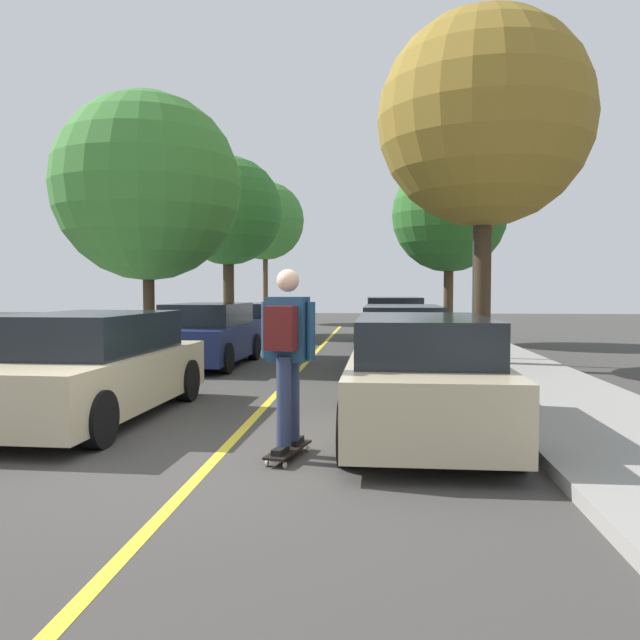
# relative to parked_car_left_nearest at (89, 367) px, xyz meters

# --- Properties ---
(ground) EXTENTS (80.00, 80.00, 0.00)m
(ground) POSITION_rel_parked_car_left_nearest_xyz_m (2.18, -2.10, -0.69)
(ground) COLOR #3D3A38
(center_line) EXTENTS (0.12, 39.20, 0.01)m
(center_line) POSITION_rel_parked_car_left_nearest_xyz_m (2.18, 1.90, -0.69)
(center_line) COLOR gold
(center_line) RESTS_ON ground
(parked_car_left_nearest) EXTENTS (2.04, 4.43, 1.42)m
(parked_car_left_nearest) POSITION_rel_parked_car_left_nearest_xyz_m (0.00, 0.00, 0.00)
(parked_car_left_nearest) COLOR #BCAD89
(parked_car_left_nearest) RESTS_ON ground
(parked_car_left_near) EXTENTS (1.92, 4.08, 1.41)m
(parked_car_left_near) POSITION_rel_parked_car_left_nearest_xyz_m (0.00, 5.98, -0.00)
(parked_car_left_near) COLOR navy
(parked_car_left_near) RESTS_ON ground
(parked_car_left_far) EXTENTS (1.98, 4.24, 1.26)m
(parked_car_left_far) POSITION_rel_parked_car_left_nearest_xyz_m (-0.00, 12.94, -0.07)
(parked_car_left_far) COLOR navy
(parked_car_left_far) RESTS_ON ground
(parked_car_right_nearest) EXTENTS (1.85, 4.57, 1.41)m
(parked_car_right_nearest) POSITION_rel_parked_car_left_nearest_xyz_m (4.36, -0.41, 0.01)
(parked_car_right_nearest) COLOR #BCAD89
(parked_car_right_nearest) RESTS_ON ground
(parked_car_right_near) EXTENTS (1.89, 4.52, 1.39)m
(parked_car_right_near) POSITION_rel_parked_car_left_nearest_xyz_m (4.36, 5.23, 0.01)
(parked_car_right_near) COLOR #1E5B33
(parked_car_right_near) RESTS_ON ground
(parked_car_right_far) EXTENTS (1.97, 4.23, 1.49)m
(parked_car_right_far) POSITION_rel_parked_car_left_nearest_xyz_m (4.36, 11.37, 0.04)
(parked_car_right_far) COLOR navy
(parked_car_right_far) RESTS_ON ground
(street_tree_left_nearest) EXTENTS (4.56, 4.56, 6.37)m
(street_tree_left_nearest) POSITION_rel_parked_car_left_nearest_xyz_m (-1.75, 7.11, 3.53)
(street_tree_left_nearest) COLOR #3D2D1E
(street_tree_left_nearest) RESTS_ON sidewalk_left
(street_tree_left_near) EXTENTS (4.09, 4.09, 6.59)m
(street_tree_left_near) POSITION_rel_parked_car_left_nearest_xyz_m (-1.75, 15.70, 3.98)
(street_tree_left_near) COLOR #3D2D1E
(street_tree_left_near) RESTS_ON sidewalk_left
(street_tree_left_far) EXTENTS (3.94, 3.94, 7.01)m
(street_tree_left_far) POSITION_rel_parked_car_left_nearest_xyz_m (-1.75, 23.86, 4.48)
(street_tree_left_far) COLOR #4C3823
(street_tree_left_far) RESTS_ON sidewalk_left
(street_tree_right_nearest) EXTENTS (4.57, 4.57, 7.51)m
(street_tree_right_nearest) POSITION_rel_parked_car_left_nearest_xyz_m (6.11, 5.90, 4.66)
(street_tree_right_nearest) COLOR #3D2D1E
(street_tree_right_nearest) RESTS_ON sidewalk_right
(street_tree_right_near) EXTENTS (3.60, 3.60, 5.73)m
(street_tree_right_near) POSITION_rel_parked_car_left_nearest_xyz_m (6.11, 12.35, 3.37)
(street_tree_right_near) COLOR #4C3823
(street_tree_right_near) RESTS_ON sidewalk_right
(streetlamp) EXTENTS (0.36, 0.24, 6.22)m
(streetlamp) POSITION_rel_parked_car_left_nearest_xyz_m (6.11, 6.95, 2.97)
(streetlamp) COLOR #38383D
(streetlamp) RESTS_ON sidewalk_right
(skateboard) EXTENTS (0.41, 0.87, 0.10)m
(skateboard) POSITION_rel_parked_car_left_nearest_xyz_m (2.92, -1.77, -0.60)
(skateboard) COLOR black
(skateboard) RESTS_ON ground
(skateboarder) EXTENTS (0.59, 0.70, 1.83)m
(skateboarder) POSITION_rel_parked_car_left_nearest_xyz_m (2.91, -1.80, 0.46)
(skateboarder) COLOR black
(skateboarder) RESTS_ON skateboard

